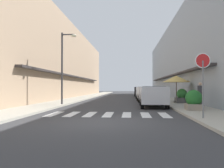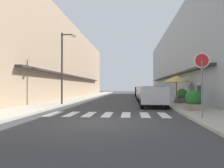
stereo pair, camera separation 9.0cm
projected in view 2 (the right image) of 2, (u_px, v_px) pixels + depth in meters
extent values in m
plane|color=#38383A|center=(122.00, 98.00, 27.99)|extent=(105.49, 105.49, 0.00)
cube|color=#ADA899|center=(83.00, 98.00, 28.43)|extent=(2.52, 67.13, 0.12)
cube|color=#ADA899|center=(162.00, 98.00, 27.55)|extent=(2.52, 67.13, 0.12)
cube|color=tan|center=(58.00, 62.00, 30.22)|extent=(5.00, 45.15, 9.66)
cube|color=#332D2D|center=(78.00, 77.00, 29.95)|extent=(0.50, 31.61, 0.16)
cube|color=#939EA8|center=(190.00, 61.00, 28.68)|extent=(5.00, 45.15, 9.70)
cube|color=#332D2D|center=(168.00, 77.00, 28.89)|extent=(0.50, 31.61, 0.16)
cube|color=silver|center=(54.00, 114.00, 11.60)|extent=(0.45, 2.20, 0.01)
cube|color=silver|center=(71.00, 114.00, 11.51)|extent=(0.45, 2.20, 0.01)
cube|color=silver|center=(89.00, 114.00, 11.43)|extent=(0.45, 2.20, 0.01)
cube|color=silver|center=(108.00, 114.00, 11.35)|extent=(0.45, 2.20, 0.01)
cube|color=silver|center=(126.00, 115.00, 11.26)|extent=(0.45, 2.20, 0.01)
cube|color=silver|center=(145.00, 115.00, 11.18)|extent=(0.45, 2.20, 0.01)
cube|color=silver|center=(164.00, 115.00, 11.10)|extent=(0.45, 2.20, 0.01)
cube|color=silver|center=(153.00, 95.00, 15.63)|extent=(1.82, 4.21, 1.13)
cube|color=black|center=(153.00, 90.00, 15.42)|extent=(1.51, 2.37, 0.56)
cylinder|color=black|center=(141.00, 101.00, 17.07)|extent=(0.23, 0.64, 0.64)
cylinder|color=black|center=(162.00, 101.00, 16.91)|extent=(0.23, 0.64, 0.64)
cylinder|color=black|center=(142.00, 104.00, 14.33)|extent=(0.23, 0.64, 0.64)
cylinder|color=black|center=(167.00, 104.00, 14.16)|extent=(0.23, 0.64, 0.64)
cube|color=silver|center=(147.00, 93.00, 21.53)|extent=(1.85, 4.19, 1.13)
cube|color=black|center=(147.00, 90.00, 21.33)|extent=(1.52, 2.36, 0.56)
cylinder|color=black|center=(138.00, 98.00, 22.94)|extent=(0.23, 0.64, 0.64)
cylinder|color=black|center=(153.00, 98.00, 22.84)|extent=(0.23, 0.64, 0.64)
cylinder|color=black|center=(139.00, 99.00, 20.21)|extent=(0.23, 0.64, 0.64)
cylinder|color=black|center=(157.00, 99.00, 20.11)|extent=(0.23, 0.64, 0.64)
cube|color=silver|center=(143.00, 91.00, 28.18)|extent=(1.87, 4.06, 1.13)
cube|color=black|center=(143.00, 89.00, 27.99)|extent=(1.54, 2.29, 0.56)
cylinder|color=black|center=(137.00, 95.00, 29.58)|extent=(0.24, 0.65, 0.64)
cylinder|color=black|center=(149.00, 95.00, 29.39)|extent=(0.24, 0.65, 0.64)
cylinder|color=black|center=(137.00, 96.00, 26.95)|extent=(0.24, 0.65, 0.64)
cylinder|color=black|center=(150.00, 96.00, 26.77)|extent=(0.24, 0.65, 0.64)
cube|color=black|center=(141.00, 91.00, 35.09)|extent=(1.95, 4.52, 1.13)
cube|color=black|center=(141.00, 89.00, 34.88)|extent=(1.58, 2.55, 0.56)
cylinder|color=black|center=(136.00, 94.00, 36.64)|extent=(0.25, 0.65, 0.64)
cylinder|color=black|center=(146.00, 94.00, 36.43)|extent=(0.25, 0.65, 0.64)
cylinder|color=black|center=(136.00, 94.00, 33.74)|extent=(0.25, 0.65, 0.64)
cylinder|color=black|center=(146.00, 94.00, 33.52)|extent=(0.25, 0.65, 0.64)
cylinder|color=slate|center=(202.00, 89.00, 9.25)|extent=(0.07, 0.07, 2.41)
cylinder|color=red|center=(202.00, 61.00, 9.27)|extent=(0.64, 0.03, 0.64)
torus|color=white|center=(202.00, 61.00, 9.27)|extent=(0.65, 0.05, 0.65)
cylinder|color=#38383D|center=(62.00, 68.00, 17.03)|extent=(0.14, 0.14, 5.51)
cylinder|color=#38383D|center=(68.00, 35.00, 17.03)|extent=(0.90, 0.10, 0.10)
ellipsoid|color=beige|center=(73.00, 36.00, 16.99)|extent=(0.44, 0.28, 0.20)
cylinder|color=#262626|center=(176.00, 102.00, 18.75)|extent=(0.48, 0.48, 0.06)
cylinder|color=#4C3823|center=(176.00, 91.00, 18.76)|extent=(0.06, 0.06, 2.01)
cone|color=#D8B259|center=(176.00, 79.00, 18.78)|extent=(2.34, 2.34, 0.55)
cube|color=gray|center=(193.00, 107.00, 12.43)|extent=(0.86, 0.86, 0.35)
sphere|color=#236628|center=(193.00, 98.00, 12.44)|extent=(0.93, 0.93, 0.93)
cube|color=#4C4C4C|center=(182.00, 100.00, 18.40)|extent=(1.02, 1.02, 0.43)
sphere|color=#2D7533|center=(182.00, 94.00, 18.40)|extent=(0.87, 0.87, 0.87)
cylinder|color=#282B33|center=(200.00, 102.00, 13.70)|extent=(0.26, 0.26, 0.78)
cylinder|color=#333338|center=(200.00, 91.00, 13.71)|extent=(0.34, 0.34, 0.62)
sphere|color=tan|center=(200.00, 84.00, 13.72)|extent=(0.21, 0.21, 0.21)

